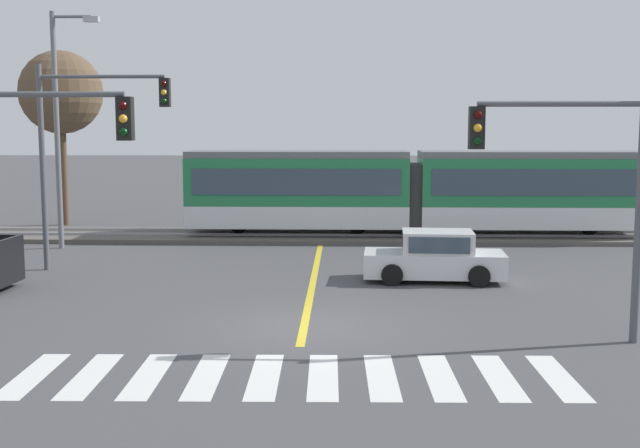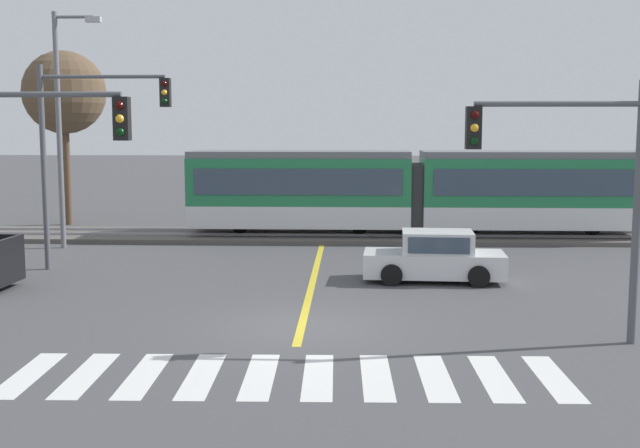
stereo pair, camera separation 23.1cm
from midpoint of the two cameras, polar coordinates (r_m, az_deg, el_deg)
name	(u,v)px [view 2 (the right image)]	position (r m, az deg, el deg)	size (l,w,h in m)	color
ground_plane	(301,326)	(18.94, -0.98, -7.30)	(200.00, 200.00, 0.00)	#474749
track_bed	(324,236)	(33.23, 0.45, -0.85)	(120.00, 4.00, 0.18)	#56514C
rail_near	(323,235)	(32.50, 0.41, -0.79)	(120.00, 0.08, 0.10)	#939399
rail_far	(324,230)	(33.92, 0.49, -0.45)	(120.00, 0.08, 0.10)	#939399
light_rail_tram	(415,189)	(33.10, 6.99, 2.47)	(18.50, 2.64, 3.43)	silver
crosswalk_stripe_0	(28,374)	(16.38, -19.64, -10.04)	(0.56, 2.80, 0.01)	silver
crosswalk_stripe_1	(86,375)	(16.03, -15.90, -10.27)	(0.56, 2.80, 0.01)	silver
crosswalk_stripe_2	(144,375)	(15.74, -12.01, -10.47)	(0.56, 2.80, 0.01)	silver
crosswalk_stripe_3	(202,376)	(15.53, -7.98, -10.63)	(0.56, 2.80, 0.01)	silver
crosswalk_stripe_4	(260,376)	(15.40, -3.87, -10.73)	(0.56, 2.80, 0.01)	silver
crosswalk_stripe_5	(318,376)	(15.34, 0.30, -10.78)	(0.56, 2.80, 0.01)	silver
crosswalk_stripe_6	(377,377)	(15.37, 4.48, -10.78)	(0.56, 2.80, 0.01)	silver
crosswalk_stripe_7	(435,377)	(15.47, 8.62, -10.72)	(0.56, 2.80, 0.01)	silver
crosswalk_stripe_8	(494,378)	(15.64, 12.69, -10.60)	(0.56, 2.80, 0.01)	silver
crosswalk_stripe_9	(553,378)	(15.90, 16.64, -10.44)	(0.56, 2.80, 0.01)	silver
lane_centre_line	(313,281)	(24.22, -0.25, -4.09)	(0.20, 14.31, 0.01)	gold
sedan_crossing	(434,258)	(24.42, 8.41, -2.41)	(4.29, 2.09, 1.52)	silver
traffic_light_mid_left	(85,134)	(26.74, -16.14, 6.15)	(4.25, 0.38, 6.59)	#515459
traffic_light_near_left	(19,168)	(17.95, -20.25, 3.78)	(3.75, 0.38, 5.71)	#515459
traffic_light_near_right	(577,172)	(17.86, 18.15, 3.53)	(3.75, 0.38, 5.63)	#515459
street_lamp_west	(62,117)	(31.76, -17.65, 7.24)	(1.83, 0.28, 8.83)	slate
bare_tree_far_west	(64,93)	(39.15, -17.58, 8.87)	(3.80, 3.80, 8.05)	brown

